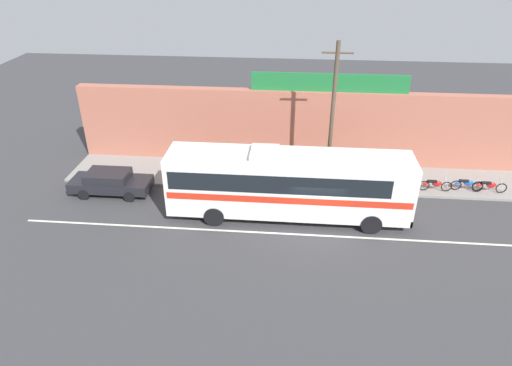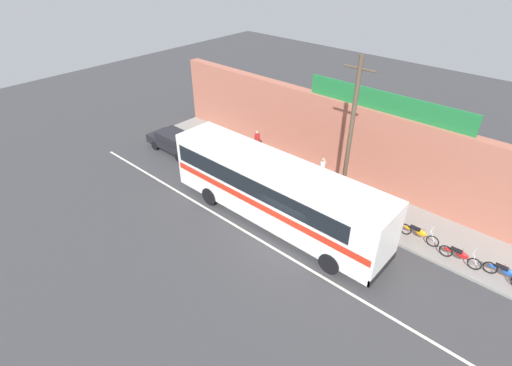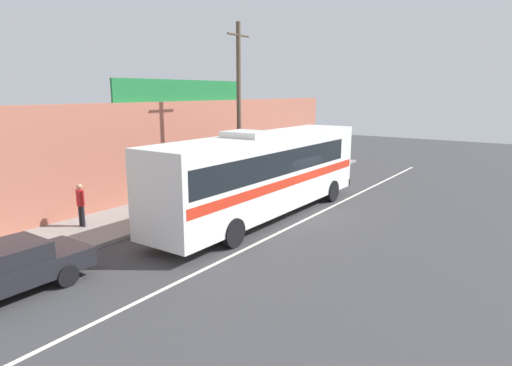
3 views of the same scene
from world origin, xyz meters
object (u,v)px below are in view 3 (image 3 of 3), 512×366
(motorcycle_red, at_px, (318,163))
(pedestrian_far_left, at_px, (249,170))
(pedestrian_by_curb, at_px, (184,179))
(utility_pole, at_px, (239,109))
(pedestrian_near_shop, at_px, (81,202))
(motorcycle_black, at_px, (297,169))
(motorcycle_blue, at_px, (276,173))
(intercity_bus, at_px, (264,170))
(motorcycle_orange, at_px, (308,165))
(parked_car, at_px, (0,270))

(motorcycle_red, relative_size, pedestrian_far_left, 1.22)
(pedestrian_far_left, distance_m, pedestrian_by_curb, 4.42)
(utility_pole, bearing_deg, pedestrian_by_curb, 144.74)
(pedestrian_by_curb, bearing_deg, motorcycle_red, -6.71)
(motorcycle_red, xyz_separation_m, pedestrian_near_shop, (-16.92, 1.60, 0.56))
(motorcycle_black, bearing_deg, motorcycle_blue, 172.24)
(intercity_bus, relative_size, utility_pole, 1.47)
(utility_pole, distance_m, motorcycle_orange, 8.91)
(motorcycle_red, relative_size, pedestrian_by_curb, 1.11)
(parked_car, xyz_separation_m, motorcycle_red, (21.53, 1.76, -0.17))
(motorcycle_black, xyz_separation_m, pedestrian_far_left, (-4.13, 0.70, 0.49))
(parked_car, xyz_separation_m, pedestrian_near_shop, (4.61, 3.36, 0.39))
(parked_car, bearing_deg, pedestrian_near_shop, 36.06)
(pedestrian_far_left, bearing_deg, motorcycle_blue, -11.41)
(motorcycle_blue, relative_size, pedestrian_by_curb, 1.13)
(pedestrian_by_curb, bearing_deg, parked_car, -162.73)
(intercity_bus, relative_size, pedestrian_by_curb, 7.10)
(parked_car, xyz_separation_m, motorcycle_black, (18.50, 1.67, -0.17))
(motorcycle_blue, distance_m, pedestrian_far_left, 2.19)
(motorcycle_blue, bearing_deg, motorcycle_red, -2.12)
(utility_pole, bearing_deg, motorcycle_blue, 6.38)
(intercity_bus, xyz_separation_m, motorcycle_black, (8.45, 3.19, -1.50))
(pedestrian_far_left, xyz_separation_m, pedestrian_near_shop, (-9.77, 0.99, 0.07))
(parked_car, relative_size, pedestrian_by_curb, 2.61)
(intercity_bus, xyz_separation_m, parked_car, (-10.06, 1.52, -1.33))
(pedestrian_near_shop, bearing_deg, pedestrian_far_left, -5.77)
(motorcycle_black, distance_m, pedestrian_near_shop, 14.01)
(motorcycle_black, bearing_deg, pedestrian_by_curb, 170.34)
(parked_car, distance_m, motorcycle_black, 18.58)
(intercity_bus, distance_m, pedestrian_by_curb, 4.72)
(intercity_bus, distance_m, pedestrian_far_left, 5.90)
(parked_car, distance_m, motorcycle_orange, 20.41)
(utility_pole, bearing_deg, motorcycle_orange, 2.87)
(motorcycle_orange, distance_m, pedestrian_far_left, 5.99)
(motorcycle_orange, bearing_deg, motorcycle_blue, 179.07)
(parked_car, bearing_deg, motorcycle_black, 5.16)
(motorcycle_orange, height_order, pedestrian_near_shop, pedestrian_near_shop)
(intercity_bus, height_order, pedestrian_by_curb, intercity_bus)
(pedestrian_far_left, distance_m, pedestrian_near_shop, 9.82)
(motorcycle_blue, height_order, motorcycle_black, same)
(motorcycle_black, xyz_separation_m, pedestrian_by_curb, (-8.49, 1.44, 0.59))
(intercity_bus, xyz_separation_m, pedestrian_far_left, (4.32, 3.89, -1.01))
(motorcycle_black, bearing_deg, motorcycle_red, 1.69)
(motorcycle_red, distance_m, pedestrian_near_shop, 17.01)
(motorcycle_red, relative_size, pedestrian_near_shop, 1.14)
(utility_pole, relative_size, pedestrian_near_shop, 4.94)
(intercity_bus, distance_m, parked_car, 10.26)
(parked_car, height_order, utility_pole, utility_pole)
(intercity_bus, height_order, motorcycle_blue, intercity_bus)
(pedestrian_far_left, bearing_deg, parked_car, -170.64)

